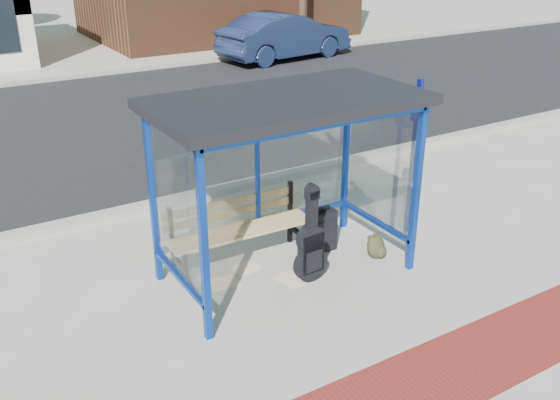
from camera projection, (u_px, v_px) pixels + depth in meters
ground at (286, 273)px, 8.35m from camera, size 120.00×120.00×0.00m
brick_paver_strip at (421, 385)px, 6.32m from camera, size 60.00×1.00×0.01m
curb_near at (196, 195)px, 10.59m from camera, size 60.00×0.25×0.12m
street_asphalt at (106, 123)px, 14.60m from camera, size 60.00×10.00×0.00m
curb_far at (54, 79)px, 18.55m from camera, size 60.00×0.25×0.12m
far_sidewalk at (41, 69)px, 20.06m from camera, size 60.00×4.00×0.01m
bus_shelter at (284, 123)px, 7.57m from camera, size 3.30×1.80×2.42m
bench at (238, 226)px, 8.44m from camera, size 2.04×0.55×0.96m
guitar_bag at (311, 248)px, 8.02m from camera, size 0.47×0.15×1.28m
suitcase at (321, 230)px, 8.83m from camera, size 0.39×0.27×0.67m
backpack at (377, 247)px, 8.68m from camera, size 0.33×0.31×0.35m
sign_post at (415, 152)px, 8.80m from camera, size 0.11×0.30×2.38m
newspaper_a at (224, 283)px, 8.13m from camera, size 0.43×0.36×0.01m
newspaper_b at (292, 279)px, 8.21m from camera, size 0.40×0.46×0.01m
newspaper_c at (246, 268)px, 8.47m from camera, size 0.40×0.34×0.01m
parked_car at (285, 36)px, 21.24m from camera, size 4.93×2.27×1.57m
fire_hydrant at (316, 34)px, 23.99m from camera, size 0.33×0.22×0.74m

